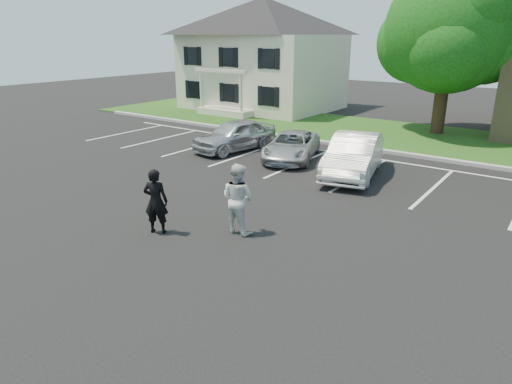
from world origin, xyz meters
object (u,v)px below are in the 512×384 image
house (263,55)px  car_silver_minivan (291,146)px  car_silver_west (235,135)px  man_white_shirt (238,199)px  tree (452,32)px  car_white_sedan (354,155)px  man_black_suit (156,201)px

house → car_silver_minivan: house is taller
car_silver_west → man_white_shirt: bearing=-40.4°
man_white_shirt → car_silver_minivan: (-2.93, 7.59, -0.39)m
tree → car_silver_minivan: (-3.80, -9.41, -4.76)m
tree → man_white_shirt: size_ratio=4.49×
car_silver_west → car_white_sedan: (6.26, -0.54, 0.06)m
house → car_silver_minivan: size_ratio=2.42×
house → car_silver_minivan: 15.26m
car_silver_minivan → car_white_sedan: 3.32m
man_black_suit → car_white_sedan: bearing=-132.8°
house → tree: tree is taller
man_black_suit → car_silver_minivan: (-1.14, 8.92, -0.32)m
man_black_suit → car_silver_west: size_ratio=0.43×
tree → car_white_sedan: size_ratio=1.83×
man_white_shirt → car_white_sedan: (0.31, 6.89, -0.19)m
car_silver_west → car_white_sedan: 6.28m
tree → car_silver_minivan: size_ratio=2.07×
car_silver_west → car_white_sedan: car_white_sedan is taller
house → car_silver_west: (6.51, -11.63, -3.10)m
tree → car_silver_minivan: bearing=-112.0°
tree → man_white_shirt: 17.58m
man_black_suit → car_silver_minivan: bearing=-111.2°
tree → house: bearing=171.2°
car_silver_minivan → house: bearing=110.6°
man_black_suit → car_silver_minivan: man_black_suit is taller
car_white_sedan → car_silver_west: bearing=161.2°
car_silver_west → car_silver_minivan: car_silver_west is taller
tree → man_black_suit: size_ratio=4.82×
house → car_white_sedan: house is taller
tree → car_white_sedan: bearing=-93.2°
man_white_shirt → car_silver_west: size_ratio=0.46×
man_white_shirt → car_silver_minivan: man_white_shirt is taller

